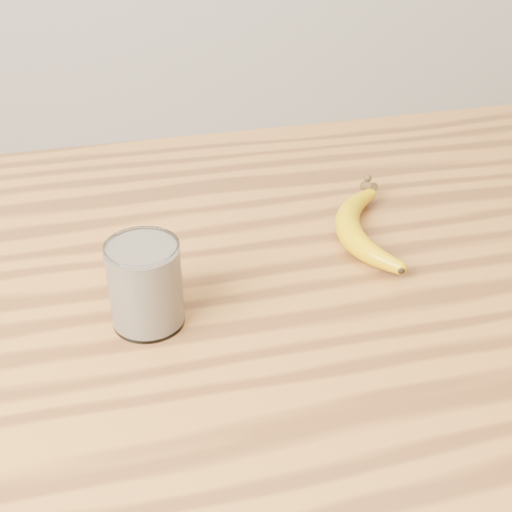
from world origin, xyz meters
name	(u,v)px	position (x,y,z in m)	size (l,w,h in m)	color
table	(334,337)	(0.00, 0.00, 0.77)	(1.20, 0.80, 0.90)	#9E6329
smoothie_glass	(145,284)	(-0.24, -0.07, 0.95)	(0.08, 0.08, 0.10)	white
banana	(348,229)	(0.02, 0.03, 0.92)	(0.10, 0.26, 0.03)	#C99900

